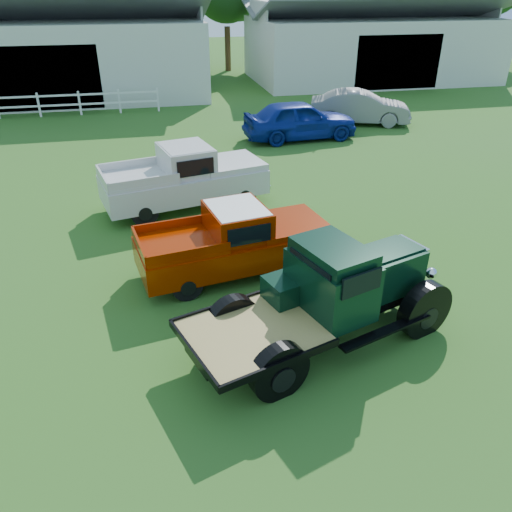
{
  "coord_description": "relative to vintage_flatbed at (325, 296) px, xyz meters",
  "views": [
    {
      "loc": [
        -1.78,
        -7.76,
        6.11
      ],
      "look_at": [
        0.2,
        1.2,
        1.05
      ],
      "focal_mm": 35.0,
      "sensor_mm": 36.0,
      "label": 1
    }
  ],
  "objects": [
    {
      "name": "tree_e",
      "position": [
        24.86,
        32.5,
        3.73
      ],
      "size": [
        5.7,
        5.7,
        9.5
      ],
      "primitive_type": null,
      "color": "#1B4016",
      "rests_on": "ground"
    },
    {
      "name": "tree_c",
      "position": [
        3.86,
        33.5,
        3.48
      ],
      "size": [
        5.4,
        5.4,
        9.0
      ],
      "primitive_type": null,
      "color": "#1B4016",
      "rests_on": "ground"
    },
    {
      "name": "vintage_flatbed",
      "position": [
        0.0,
        0.0,
        0.0
      ],
      "size": [
        5.5,
        3.52,
        2.03
      ],
      "primitive_type": null,
      "rotation": [
        0.0,
        0.0,
        0.32
      ],
      "color": "black",
      "rests_on": "ground"
    },
    {
      "name": "shed_right",
      "position": [
        12.86,
        27.5,
        1.58
      ],
      "size": [
        16.8,
        9.2,
        5.2
      ],
      "primitive_type": null,
      "color": "#B5B5B5",
      "rests_on": "ground"
    },
    {
      "name": "ground",
      "position": [
        -1.14,
        0.5,
        -1.02
      ],
      "size": [
        120.0,
        120.0,
        0.0
      ],
      "primitive_type": "plane",
      "color": "#2E651A"
    },
    {
      "name": "fence_rail",
      "position": [
        -9.14,
        20.5,
        -0.42
      ],
      "size": [
        14.2,
        0.16,
        1.2
      ],
      "primitive_type": null,
      "color": "white",
      "rests_on": "ground"
    },
    {
      "name": "white_pickup",
      "position": [
        -1.95,
        7.16,
        -0.09
      ],
      "size": [
        5.35,
        3.03,
        1.85
      ],
      "primitive_type": null,
      "rotation": [
        0.0,
        0.0,
        0.23
      ],
      "color": "beige",
      "rests_on": "ground"
    },
    {
      "name": "shed_left",
      "position": [
        -8.14,
        26.5,
        1.78
      ],
      "size": [
        18.8,
        10.2,
        5.6
      ],
      "primitive_type": null,
      "color": "#B5B5B5",
      "rests_on": "ground"
    },
    {
      "name": "misc_car_grey",
      "position": [
        7.29,
        15.66,
        -0.24
      ],
      "size": [
        5.01,
        3.14,
        1.56
      ],
      "primitive_type": "imported",
      "rotation": [
        0.0,
        0.0,
        1.23
      ],
      "color": "slate",
      "rests_on": "ground"
    },
    {
      "name": "misc_car_blue",
      "position": [
        3.66,
        13.66,
        -0.18
      ],
      "size": [
        5.02,
        2.26,
        1.67
      ],
      "primitive_type": "imported",
      "rotation": [
        0.0,
        0.0,
        1.63
      ],
      "color": "navy",
      "rests_on": "ground"
    },
    {
      "name": "red_pickup",
      "position": [
        -1.2,
        2.93,
        -0.18
      ],
      "size": [
        4.83,
        2.51,
        1.68
      ],
      "primitive_type": null,
      "rotation": [
        0.0,
        0.0,
        0.17
      ],
      "color": "#8B1E00",
      "rests_on": "ground"
    }
  ]
}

